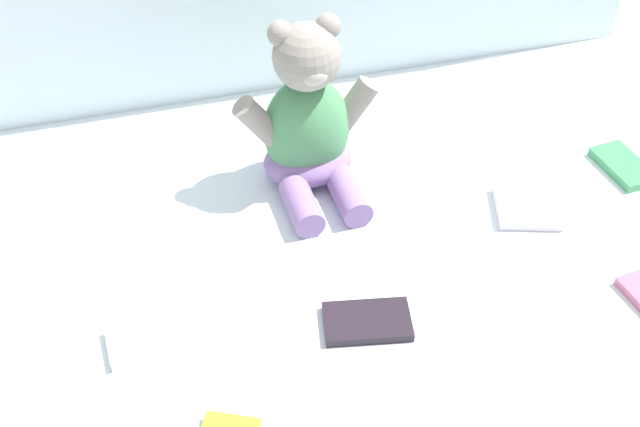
{
  "coord_description": "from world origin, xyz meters",
  "views": [
    {
      "loc": [
        -0.22,
        -0.95,
        0.91
      ],
      "look_at": [
        0.02,
        -0.1,
        0.1
      ],
      "focal_mm": 45.33,
      "sensor_mm": 36.0,
      "label": 1
    }
  ],
  "objects_px": {
    "teddy_bear": "(308,125)",
    "book_case_5": "(151,339)",
    "book_case_3": "(623,166)",
    "book_case_2": "(528,207)",
    "book_case_6": "(367,322)"
  },
  "relations": [
    {
      "from": "book_case_5",
      "to": "book_case_6",
      "type": "height_order",
      "value": "book_case_5"
    },
    {
      "from": "book_case_2",
      "to": "book_case_3",
      "type": "relative_size",
      "value": 0.89
    },
    {
      "from": "book_case_3",
      "to": "book_case_6",
      "type": "bearing_deg",
      "value": 15.7
    },
    {
      "from": "teddy_bear",
      "to": "book_case_5",
      "type": "bearing_deg",
      "value": -138.22
    },
    {
      "from": "book_case_3",
      "to": "book_case_5",
      "type": "bearing_deg",
      "value": 5.04
    },
    {
      "from": "book_case_2",
      "to": "teddy_bear",
      "type": "bearing_deg",
      "value": 78.41
    },
    {
      "from": "teddy_bear",
      "to": "book_case_6",
      "type": "xyz_separation_m",
      "value": [
        -0.01,
        -0.34,
        -0.1
      ]
    },
    {
      "from": "book_case_5",
      "to": "book_case_3",
      "type": "bearing_deg",
      "value": -82.6
    },
    {
      "from": "book_case_2",
      "to": "book_case_5",
      "type": "distance_m",
      "value": 0.65
    },
    {
      "from": "book_case_6",
      "to": "teddy_bear",
      "type": "bearing_deg",
      "value": -170.16
    },
    {
      "from": "book_case_3",
      "to": "book_case_6",
      "type": "distance_m",
      "value": 0.59
    },
    {
      "from": "book_case_2",
      "to": "book_case_3",
      "type": "bearing_deg",
      "value": -58.18
    },
    {
      "from": "teddy_bear",
      "to": "book_case_3",
      "type": "xyz_separation_m",
      "value": [
        0.54,
        -0.13,
        -0.1
      ]
    },
    {
      "from": "teddy_bear",
      "to": "book_case_6",
      "type": "height_order",
      "value": "teddy_bear"
    },
    {
      "from": "book_case_3",
      "to": "teddy_bear",
      "type": "bearing_deg",
      "value": -19.31
    }
  ]
}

